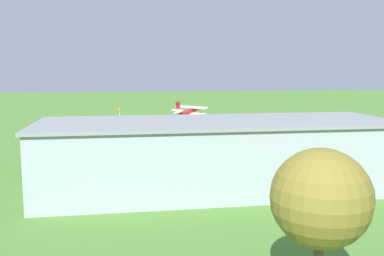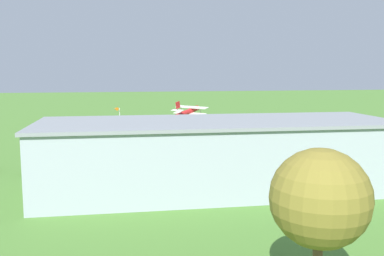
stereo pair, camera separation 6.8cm
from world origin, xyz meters
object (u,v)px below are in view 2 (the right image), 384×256
Objects in this scene: person_walking_on_apron at (60,157)px; biplane at (188,112)px; person_crossing_taxiway at (96,158)px; person_at_fence_line at (321,155)px; windsock at (116,111)px; hangar at (217,155)px; car_green at (36,166)px; person_watching_takeoff at (312,155)px; tree_near_perimeter_road at (320,199)px.

biplane is at bearing -139.46° from person_walking_on_apron.
person_at_fence_line is (-32.78, 3.92, 0.02)m from person_crossing_taxiway.
person_at_fence_line is 37.46m from windsock.
hangar reaches higher than car_green.
tree_near_perimeter_road reaches higher than person_watching_takeoff.
windsock is at bearing -116.67° from person_walking_on_apron.
person_walking_on_apron is 38.43m from person_at_fence_line.
person_walking_on_apron is at bearing -18.27° from person_crossing_taxiway.
person_crossing_taxiway is at bearing 80.17° from windsock.
biplane is 27.40m from person_crossing_taxiway.
person_walking_on_apron is (5.23, -1.73, -0.03)m from person_crossing_taxiway.
biplane is 1.52× the size of car_green.
person_walking_on_apron is at bearing -112.39° from car_green.
tree_near_perimeter_road is at bearing 120.37° from car_green.
person_walking_on_apron is 0.89× the size of person_watching_takeoff.
person_walking_on_apron is at bearing -8.77° from person_watching_takeoff.
person_at_fence_line is at bearing 179.26° from person_watching_takeoff.
hangar is 8.11× the size of car_green.
person_at_fence_line is 0.25× the size of windsock.
biplane is 1.13× the size of windsock.
car_green is 0.74× the size of windsock.
person_crossing_taxiway is (17.17, 20.89, -4.46)m from biplane.
person_watching_takeoff reaches higher than person_crossing_taxiway.
tree_near_perimeter_road is at bearing 86.63° from biplane.
car_green is at bearing -0.13° from person_watching_takeoff.
biplane is (-3.33, -36.70, 1.39)m from hangar.
hangar is at bearing 34.35° from person_watching_takeoff.
car_green is (21.35, -11.99, -3.09)m from hangar.
hangar is 6.00× the size of windsock.
person_at_fence_line is (-1.53, 0.02, -0.06)m from person_watching_takeoff.
person_crossing_taxiway is 0.25× the size of windsock.
biplane is 4.53× the size of person_crossing_taxiway.
hangar is 22.27× the size of person_watching_takeoff.
windsock is (10.38, -58.38, -0.28)m from tree_near_perimeter_road.
person_at_fence_line reaches higher than person_crossing_taxiway.
car_green is at bearing 64.37° from windsock.
windsock is at bearing -99.83° from person_crossing_taxiway.
hangar reaches higher than biplane.
hangar reaches higher than person_watching_takeoff.
car_green is 0.55× the size of tree_near_perimeter_road.
windsock is (10.62, -34.35, 1.90)m from hangar.
tree_near_perimeter_road is at bearing 100.08° from windsock.
person_walking_on_apron is (19.07, -17.54, -3.10)m from hangar.
person_walking_on_apron is 0.95× the size of person_at_fence_line.
hangar reaches higher than person_walking_on_apron.
windsock is (-10.73, -22.36, 4.99)m from car_green.
car_green is at bearing -29.32° from hangar.
windsock is at bearing -115.63° from car_green.
tree_near_perimeter_road is at bearing 114.36° from person_walking_on_apron.
tree_near_perimeter_road is at bearing 61.88° from person_at_fence_line.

